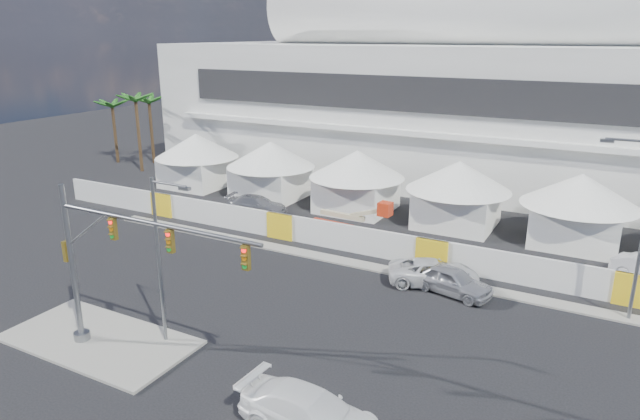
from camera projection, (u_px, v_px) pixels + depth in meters
The scene contains 13 objects.
ground at pixel (229, 343), 29.03m from camera, with size 160.00×160.00×0.00m, color black.
median_island at pixel (99, 340), 29.21m from camera, with size 10.00×5.00×0.15m, color gray.
stadium at pixel (546, 92), 57.15m from camera, with size 80.00×24.80×21.98m.
tent_row at pixel (405, 182), 48.04m from camera, with size 53.40×8.40×5.40m.
hoarding_fence at pixel (432, 253), 38.19m from camera, with size 70.00×0.25×2.00m, color silver.
palm_cluster at pixel (150, 107), 66.97m from camera, with size 10.60×10.60×8.55m.
sedan_silver at pixel (452, 280), 34.40m from camera, with size 4.95×1.99×1.69m, color silver.
pickup_curb at pixel (433, 272), 35.71m from camera, with size 5.63×2.60×1.56m, color silver.
pickup_near at pixel (311, 414), 22.27m from camera, with size 6.09×2.48×1.77m, color white.
lot_car_c at pixel (257, 205), 49.76m from camera, with size 5.43×2.21×1.57m, color #ABACB0.
traffic_mast at pixel (105, 265), 26.74m from camera, with size 11.70×0.80×8.18m.
streetlight_median at pixel (161, 251), 27.60m from camera, with size 2.36×0.24×8.52m.
boom_lift at pixel (337, 227), 43.63m from camera, with size 7.06×1.85×3.56m.
Camera 1 is at (16.30, -20.41, 15.11)m, focal length 32.00 mm.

